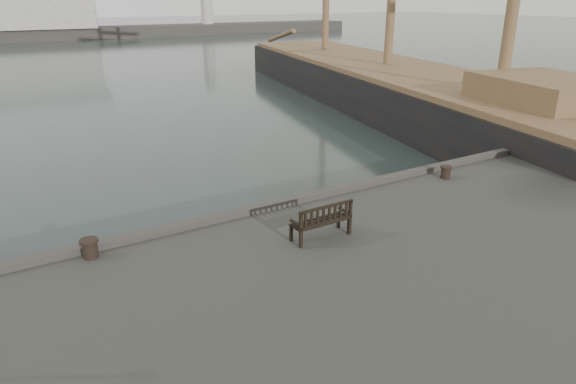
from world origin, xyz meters
name	(u,v)px	position (x,y,z in m)	size (l,w,h in m)	color
ground	(270,255)	(0.00, 0.00, 0.00)	(400.00, 400.00, 0.00)	black
bench	(321,227)	(0.07, -2.43, 1.85)	(1.56, 0.54, 0.90)	black
bollard_left	(90,248)	(-5.02, -0.50, 1.79)	(0.43, 0.43, 0.45)	black
bollard_right	(446,172)	(6.15, -0.93, 1.76)	(0.39, 0.39, 0.41)	black
tall_ship_main	(385,93)	(18.44, 15.62, 0.78)	(17.90, 42.30, 31.13)	black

